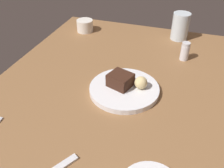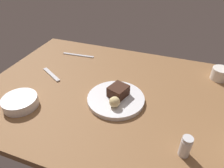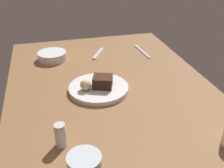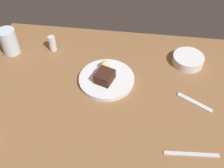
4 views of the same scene
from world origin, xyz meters
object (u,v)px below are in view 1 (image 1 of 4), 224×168
object	(u,v)px
coffee_cup	(85,26)
chocolate_cake_slice	(120,80)
bread_roll	(141,83)
water_glass	(180,26)
dessert_plate	(124,89)
salt_shaker	(185,51)

from	to	relation	value
coffee_cup	chocolate_cake_slice	bearing A→B (deg)	-142.99
bread_roll	water_glass	bearing A→B (deg)	-9.45
coffee_cup	water_glass	bearing A→B (deg)	-82.35
chocolate_cake_slice	coffee_cup	xyz separation A→B (cm)	(41.36, 31.18, -1.22)
chocolate_cake_slice	bread_roll	distance (cm)	7.04
dessert_plate	bread_roll	size ratio (longest dim) A/B	5.52
dessert_plate	water_glass	xyz separation A→B (cm)	(48.04, -13.15, 5.33)
dessert_plate	bread_roll	bearing A→B (deg)	-76.38
water_glass	coffee_cup	bearing A→B (deg)	97.65
dessert_plate	coffee_cup	xyz separation A→B (cm)	(41.87, 32.80, 1.97)
dessert_plate	bread_roll	xyz separation A→B (cm)	(1.30, -5.37, 3.11)
chocolate_cake_slice	salt_shaker	size ratio (longest dim) A/B	0.98
bread_roll	coffee_cup	distance (cm)	55.72
chocolate_cake_slice	bread_roll	size ratio (longest dim) A/B	1.73
bread_roll	coffee_cup	world-z (taller)	bread_roll
bread_roll	salt_shaker	size ratio (longest dim) A/B	0.57
salt_shaker	chocolate_cake_slice	bearing A→B (deg)	146.06
dessert_plate	coffee_cup	world-z (taller)	coffee_cup
dessert_plate	salt_shaker	bearing A→B (deg)	-31.15
dessert_plate	chocolate_cake_slice	world-z (taller)	chocolate_cake_slice
chocolate_cake_slice	bread_roll	xyz separation A→B (cm)	(0.78, -7.00, -0.08)
water_glass	coffee_cup	distance (cm)	46.49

